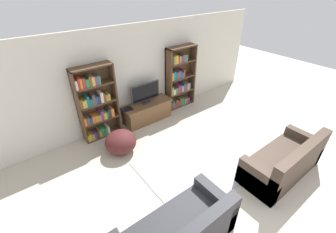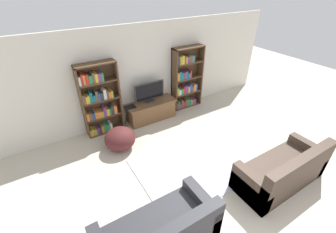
% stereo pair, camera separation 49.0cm
% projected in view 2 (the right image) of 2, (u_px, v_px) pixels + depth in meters
% --- Properties ---
extents(ground_plane, '(18.00, 18.00, 0.00)m').
position_uv_depth(ground_plane, '(255.00, 232.00, 3.68)').
color(ground_plane, beige).
extents(wall_back, '(8.80, 0.06, 2.60)m').
position_uv_depth(wall_back, '(139.00, 74.00, 6.04)').
color(wall_back, silver).
rests_on(wall_back, ground_plane).
extents(bookshelf_left, '(0.96, 0.30, 1.88)m').
position_uv_depth(bookshelf_left, '(99.00, 101.00, 5.59)').
color(bookshelf_left, '#513823').
rests_on(bookshelf_left, ground_plane).
extents(bookshelf_right, '(0.96, 0.30, 1.88)m').
position_uv_depth(bookshelf_right, '(185.00, 80.00, 6.76)').
color(bookshelf_right, '#513823').
rests_on(bookshelf_right, ground_plane).
extents(tv_stand, '(1.43, 0.52, 0.55)m').
position_uv_depth(tv_stand, '(151.00, 111.00, 6.42)').
color(tv_stand, brown).
rests_on(tv_stand, ground_plane).
extents(television, '(0.88, 0.16, 0.57)m').
position_uv_depth(television, '(150.00, 92.00, 6.15)').
color(television, '#2D2D33').
rests_on(television, tv_stand).
extents(laptop, '(0.28, 0.24, 0.03)m').
position_uv_depth(laptop, '(130.00, 107.00, 6.02)').
color(laptop, '#28282D').
rests_on(laptop, tv_stand).
extents(area_rug, '(1.94, 1.86, 0.02)m').
position_uv_depth(area_rug, '(185.00, 170.00, 4.83)').
color(area_rug, '#B2B7C1').
rests_on(area_rug, ground_plane).
extents(couch_right_sofa, '(1.88, 0.82, 0.90)m').
position_uv_depth(couch_right_sofa, '(282.00, 171.00, 4.39)').
color(couch_right_sofa, '#423328').
rests_on(couch_right_sofa, ground_plane).
extents(beanbag_ottoman, '(0.73, 0.73, 0.53)m').
position_uv_depth(beanbag_ottoman, '(120.00, 139.00, 5.34)').
color(beanbag_ottoman, '#4C1E1E').
rests_on(beanbag_ottoman, ground_plane).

